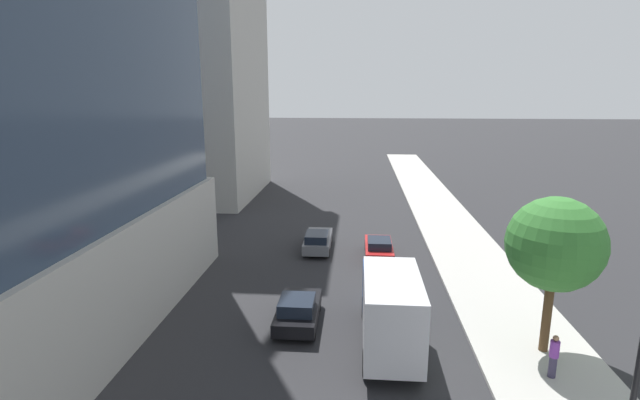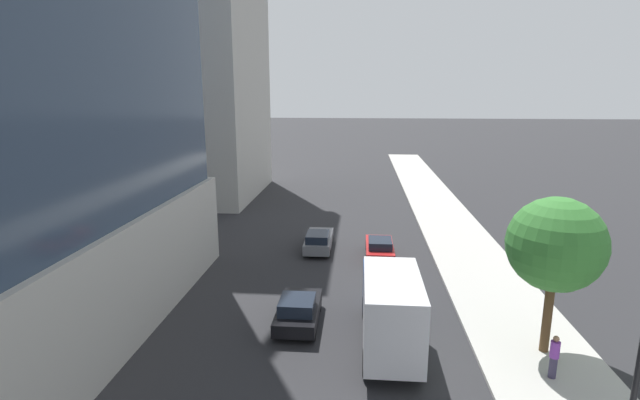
{
  "view_description": "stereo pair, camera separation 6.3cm",
  "coord_description": "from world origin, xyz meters",
  "px_view_note": "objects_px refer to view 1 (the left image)",
  "views": [
    {
      "loc": [
        0.88,
        -1.14,
        10.51
      ],
      "look_at": [
        -0.44,
        15.05,
        6.79
      ],
      "focal_mm": 26.47,
      "sensor_mm": 36.0,
      "label": 1
    },
    {
      "loc": [
        0.95,
        -1.14,
        10.51
      ],
      "look_at": [
        -0.44,
        15.05,
        6.79
      ],
      "focal_mm": 26.47,
      "sensor_mm": 36.0,
      "label": 2
    }
  ],
  "objects_px": {
    "construction_building": "(175,7)",
    "car_black": "(298,310)",
    "car_red": "(379,248)",
    "street_tree": "(555,245)",
    "pedestrian_purple_shirt": "(554,356)",
    "box_truck": "(390,306)",
    "car_gray": "(318,240)"
  },
  "relations": [
    {
      "from": "construction_building",
      "to": "car_black",
      "type": "bearing_deg",
      "value": -60.86
    },
    {
      "from": "car_black",
      "to": "street_tree",
      "type": "bearing_deg",
      "value": -8.76
    },
    {
      "from": "box_truck",
      "to": "construction_building",
      "type": "bearing_deg",
      "value": 123.54
    },
    {
      "from": "street_tree",
      "to": "car_black",
      "type": "relative_size",
      "value": 1.59
    },
    {
      "from": "pedestrian_purple_shirt",
      "to": "box_truck",
      "type": "bearing_deg",
      "value": 163.16
    },
    {
      "from": "car_red",
      "to": "pedestrian_purple_shirt",
      "type": "height_order",
      "value": "pedestrian_purple_shirt"
    },
    {
      "from": "street_tree",
      "to": "car_red",
      "type": "distance_m",
      "value": 13.33
    },
    {
      "from": "car_red",
      "to": "car_black",
      "type": "relative_size",
      "value": 1.05
    },
    {
      "from": "car_black",
      "to": "car_gray",
      "type": "relative_size",
      "value": 0.91
    },
    {
      "from": "car_gray",
      "to": "street_tree",
      "type": "bearing_deg",
      "value": -49.7
    },
    {
      "from": "car_gray",
      "to": "car_black",
      "type": "bearing_deg",
      "value": -90.0
    },
    {
      "from": "car_red",
      "to": "box_truck",
      "type": "distance_m",
      "value": 11.21
    },
    {
      "from": "street_tree",
      "to": "box_truck",
      "type": "height_order",
      "value": "street_tree"
    },
    {
      "from": "car_black",
      "to": "pedestrian_purple_shirt",
      "type": "height_order",
      "value": "pedestrian_purple_shirt"
    },
    {
      "from": "car_black",
      "to": "box_truck",
      "type": "bearing_deg",
      "value": -22.82
    },
    {
      "from": "construction_building",
      "to": "pedestrian_purple_shirt",
      "type": "relative_size",
      "value": 26.43
    },
    {
      "from": "construction_building",
      "to": "box_truck",
      "type": "distance_m",
      "value": 39.17
    },
    {
      "from": "construction_building",
      "to": "car_red",
      "type": "height_order",
      "value": "construction_building"
    },
    {
      "from": "construction_building",
      "to": "car_red",
      "type": "bearing_deg",
      "value": -43.18
    },
    {
      "from": "box_truck",
      "to": "car_black",
      "type": "bearing_deg",
      "value": 157.18
    },
    {
      "from": "construction_building",
      "to": "street_tree",
      "type": "bearing_deg",
      "value": -48.66
    },
    {
      "from": "box_truck",
      "to": "pedestrian_purple_shirt",
      "type": "bearing_deg",
      "value": -16.84
    },
    {
      "from": "car_black",
      "to": "car_gray",
      "type": "xyz_separation_m",
      "value": [
        0.0,
        10.63,
        -0.03
      ]
    },
    {
      "from": "street_tree",
      "to": "pedestrian_purple_shirt",
      "type": "relative_size",
      "value": 3.83
    },
    {
      "from": "construction_building",
      "to": "box_truck",
      "type": "height_order",
      "value": "construction_building"
    },
    {
      "from": "box_truck",
      "to": "pedestrian_purple_shirt",
      "type": "relative_size",
      "value": 4.1
    },
    {
      "from": "construction_building",
      "to": "street_tree",
      "type": "relative_size",
      "value": 6.9
    },
    {
      "from": "car_red",
      "to": "car_gray",
      "type": "xyz_separation_m",
      "value": [
        -4.07,
        1.19,
        0.02
      ]
    },
    {
      "from": "car_black",
      "to": "box_truck",
      "type": "height_order",
      "value": "box_truck"
    },
    {
      "from": "street_tree",
      "to": "car_red",
      "type": "xyz_separation_m",
      "value": [
        -6.3,
        11.03,
        -4.02
      ]
    },
    {
      "from": "car_black",
      "to": "car_gray",
      "type": "height_order",
      "value": "car_black"
    },
    {
      "from": "car_red",
      "to": "pedestrian_purple_shirt",
      "type": "distance_m",
      "value": 14.22
    }
  ]
}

